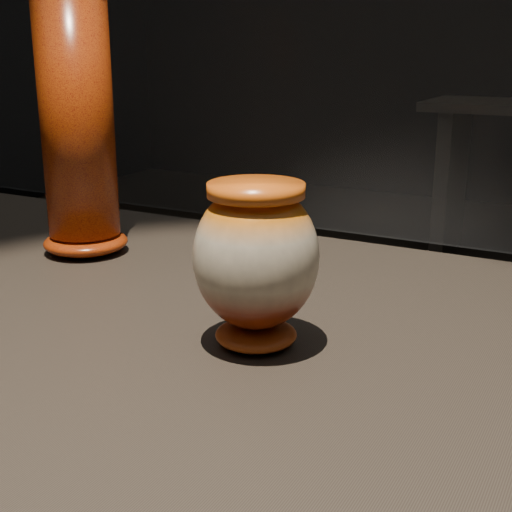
{
  "coord_description": "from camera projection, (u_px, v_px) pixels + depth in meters",
  "views": [
    {
      "loc": [
        0.24,
        -0.69,
        1.22
      ],
      "look_at": [
        -0.11,
        -0.05,
        1.0
      ],
      "focal_mm": 50.0,
      "sensor_mm": 36.0,
      "label": 1
    }
  ],
  "objects": [
    {
      "name": "tall_vase",
      "position": [
        77.0,
        124.0,
        1.07
      ],
      "size": [
        0.15,
        0.15,
        0.42
      ],
      "rotation": [
        0.0,
        0.0,
        -0.15
      ],
      "color": "#AC400B",
      "rests_on": "display_plinth"
    },
    {
      "name": "main_vase",
      "position": [
        256.0,
        259.0,
        0.76
      ],
      "size": [
        0.18,
        0.18,
        0.18
      ],
      "rotation": [
        0.0,
        0.0,
        -0.41
      ],
      "color": "maroon",
      "rests_on": "display_plinth"
    }
  ]
}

